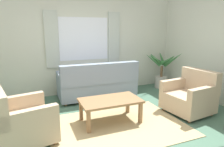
# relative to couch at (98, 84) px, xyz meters

# --- Properties ---
(ground_plane) EXTENTS (6.24, 6.24, 0.00)m
(ground_plane) POSITION_rel_couch_xyz_m (-0.16, -1.59, -0.37)
(ground_plane) COLOR #476B56
(wall_back) EXTENTS (5.32, 0.12, 2.60)m
(wall_back) POSITION_rel_couch_xyz_m (-0.16, 0.67, 0.93)
(wall_back) COLOR beige
(wall_back) RESTS_ON ground_plane
(window_with_curtains) EXTENTS (1.98, 0.07, 1.40)m
(window_with_curtains) POSITION_rel_couch_xyz_m (-0.16, 0.58, 1.08)
(window_with_curtains) COLOR white
(area_rug) EXTENTS (2.37, 1.73, 0.01)m
(area_rug) POSITION_rel_couch_xyz_m (-0.16, -1.59, -0.36)
(area_rug) COLOR tan
(area_rug) RESTS_ON ground_plane
(couch) EXTENTS (1.90, 0.82, 0.92)m
(couch) POSITION_rel_couch_xyz_m (0.00, 0.00, 0.00)
(couch) COLOR gray
(couch) RESTS_ON ground_plane
(armchair_left) EXTENTS (0.98, 1.00, 0.88)m
(armchair_left) POSITION_rel_couch_xyz_m (-1.73, -1.51, -0.01)
(armchair_left) COLOR tan
(armchair_left) RESTS_ON ground_plane
(armchair_right) EXTENTS (0.92, 0.93, 0.88)m
(armchair_right) POSITION_rel_couch_xyz_m (1.48, -1.57, -0.01)
(armchair_right) COLOR tan
(armchair_right) RESTS_ON ground_plane
(coffee_table) EXTENTS (1.10, 0.64, 0.44)m
(coffee_table) POSITION_rel_couch_xyz_m (-0.21, -1.37, 0.01)
(coffee_table) COLOR olive
(coffee_table) RESTS_ON ground_plane
(potted_plant) EXTENTS (1.22, 1.22, 1.12)m
(potted_plant) POSITION_rel_couch_xyz_m (2.02, 0.18, 0.14)
(potted_plant) COLOR #B7B2A8
(potted_plant) RESTS_ON ground_plane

